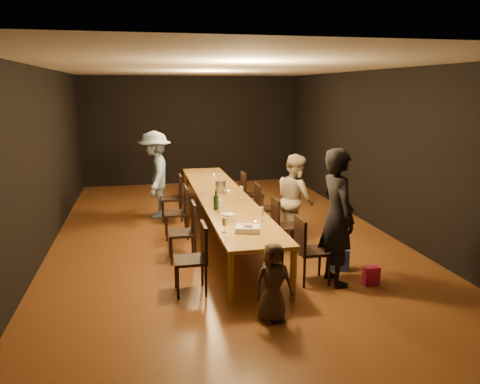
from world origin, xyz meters
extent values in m
plane|color=#462811|center=(0.00, 0.00, 0.00)|extent=(10.00, 10.00, 0.00)
cube|color=black|center=(0.00, 5.00, 1.50)|extent=(6.00, 0.04, 3.00)
cube|color=black|center=(0.00, -5.00, 1.50)|extent=(6.00, 0.04, 3.00)
cube|color=black|center=(-3.00, 0.00, 1.50)|extent=(0.04, 10.00, 3.00)
cube|color=black|center=(3.00, 0.00, 1.50)|extent=(0.04, 10.00, 3.00)
cube|color=silver|center=(0.00, 0.00, 3.00)|extent=(6.00, 10.00, 0.04)
cube|color=olive|center=(0.00, 0.00, 0.72)|extent=(0.90, 6.00, 0.05)
cylinder|color=olive|center=(-0.40, -2.90, 0.35)|extent=(0.08, 0.08, 0.70)
cylinder|color=olive|center=(0.40, -2.90, 0.35)|extent=(0.08, 0.08, 0.70)
cylinder|color=olive|center=(-0.40, 2.90, 0.35)|extent=(0.08, 0.08, 0.70)
cylinder|color=olive|center=(0.40, 2.90, 0.35)|extent=(0.08, 0.08, 0.70)
imported|color=black|center=(1.15, -2.49, 0.94)|extent=(0.50, 0.72, 1.89)
imported|color=#BDAD8D|center=(1.15, -0.73, 0.79)|extent=(0.68, 0.82, 1.57)
imported|color=#7E9EC3|center=(-1.15, 1.53, 0.90)|extent=(0.73, 1.20, 1.80)
imported|color=#3B2E21|center=(0.01, -3.35, 0.47)|extent=(0.49, 0.35, 0.94)
cube|color=#D41F5B|center=(1.61, -2.67, 0.13)|extent=(0.22, 0.12, 0.26)
cube|color=#2543A0|center=(1.40, -2.08, 0.16)|extent=(0.30, 0.24, 0.33)
cube|color=white|center=(-0.05, -2.27, 0.79)|extent=(0.39, 0.34, 0.08)
cube|color=black|center=(-0.05, -2.29, 0.83)|extent=(0.13, 0.11, 0.00)
cube|color=red|center=(-0.05, -2.20, 0.83)|extent=(0.17, 0.07, 0.00)
cylinder|color=white|center=(-0.20, -1.69, 0.80)|extent=(0.22, 0.22, 0.11)
cylinder|color=#B0AFB4|center=(0.01, 0.25, 0.86)|extent=(0.22, 0.22, 0.22)
cylinder|color=#B2B7B2|center=(0.15, -1.91, 0.77)|extent=(0.05, 0.05, 0.03)
cylinder|color=#B2B7B2|center=(0.15, 0.21, 0.77)|extent=(0.05, 0.05, 0.03)
cylinder|color=#B2B7B2|center=(0.15, 1.95, 0.77)|extent=(0.05, 0.05, 0.03)
camera|label=1|loc=(-1.41, -8.19, 2.65)|focal=35.00mm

